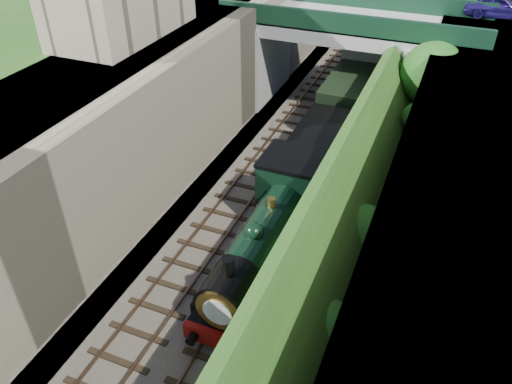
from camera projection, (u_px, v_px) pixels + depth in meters
trackbed at (323, 132)px, 31.72m from camera, size 10.00×90.00×0.20m
retaining_wall at (243, 69)px, 31.45m from camera, size 1.00×90.00×7.00m
street_plateau_left at (194, 61)px, 32.53m from camera, size 6.00×90.00×7.00m
street_plateau_right at (496, 115)px, 27.03m from camera, size 8.00×90.00×6.25m
embankment_slope at (412, 98)px, 30.12m from camera, size 4.44×90.00×6.36m
track_left at (293, 125)px, 32.26m from camera, size 2.50×90.00×0.20m
track_right at (341, 134)px, 31.27m from camera, size 2.50×90.00×0.20m
road_bridge at (359, 53)px, 32.14m from camera, size 16.00×6.40×7.25m
tree at (434, 76)px, 27.51m from camera, size 3.60×3.80×6.60m
car_blue at (498, 6)px, 30.69m from camera, size 4.08×1.84×1.36m
locomotive at (269, 235)px, 20.76m from camera, size 3.10×10.23×3.83m
tender at (319, 156)px, 26.46m from camera, size 2.70×6.00×3.05m
coach_front at (369, 66)px, 35.71m from camera, size 2.90×18.00×3.70m
coach_middle at (408, 1)px, 49.88m from camera, size 2.90×18.00×3.70m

